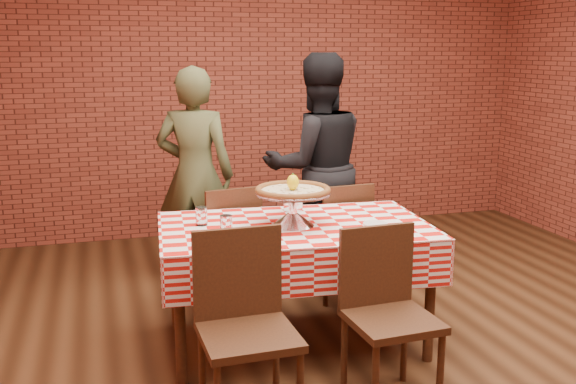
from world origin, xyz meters
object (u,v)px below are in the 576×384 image
object	(u,v)px
diner_black	(317,167)
pizza_stand	(293,209)
water_glass_left	(226,225)
diner_olive	(195,175)
table	(295,285)
water_glass_right	(201,216)
chair_far_right	(337,239)
chair_far_left	(226,245)
pizza	(293,191)
chair_near_left	(249,333)
chair_near_right	(392,321)
condiment_caddy	(293,201)

from	to	relation	value
diner_black	pizza_stand	bearing A→B (deg)	66.44
water_glass_left	diner_olive	distance (m)	1.45
table	water_glass_right	world-z (taller)	water_glass_right
water_glass_left	chair_far_right	size ratio (longest dim) A/B	0.13
chair_far_left	pizza	bearing A→B (deg)	100.56
table	chair_near_left	size ratio (longest dim) A/B	1.70
chair_far_right	chair_near_left	bearing A→B (deg)	51.46
table	chair_near_right	world-z (taller)	chair_near_right
condiment_caddy	chair_near_left	world-z (taller)	chair_near_left
table	diner_black	distance (m)	1.39
pizza	condiment_caddy	bearing A→B (deg)	72.85
diner_olive	chair_near_right	bearing A→B (deg)	129.28
pizza_stand	water_glass_left	world-z (taller)	pizza_stand
water_glass_left	diner_black	xyz separation A→B (m)	(0.97, 1.26, 0.07)
chair_near_left	pizza_stand	bearing A→B (deg)	58.23
pizza	water_glass_left	world-z (taller)	pizza
water_glass_left	chair_far_left	xyz separation A→B (m)	(0.16, 0.83, -0.37)
chair_near_left	water_glass_left	bearing A→B (deg)	85.51
condiment_caddy	diner_olive	size ratio (longest dim) A/B	0.08
chair_far_left	diner_black	size ratio (longest dim) A/B	0.50
pizza_stand	chair_near_right	world-z (taller)	pizza_stand
pizza_stand	pizza	world-z (taller)	pizza
water_glass_left	chair_near_left	bearing A→B (deg)	-93.12
table	chair_near_right	distance (m)	0.86
chair_near_right	condiment_caddy	bearing A→B (deg)	95.73
water_glass_left	water_glass_right	xyz separation A→B (m)	(-0.10, 0.24, 0.00)
condiment_caddy	chair_far_right	world-z (taller)	condiment_caddy
chair_near_left	chair_near_right	distance (m)	0.73
chair_near_right	diner_olive	distance (m)	2.31
chair_far_left	condiment_caddy	bearing A→B (deg)	122.12
chair_far_right	diner_olive	xyz separation A→B (m)	(-0.93, 0.68, 0.40)
pizza	diner_black	bearing A→B (deg)	64.83
water_glass_right	chair_near_right	size ratio (longest dim) A/B	0.12
water_glass_right	chair_near_left	distance (m)	1.00
diner_black	chair_far_left	bearing A→B (deg)	29.29
chair_far_left	chair_far_right	xyz separation A→B (m)	(0.81, -0.07, -0.01)
water_glass_left	chair_near_right	distance (m)	1.07
table	water_glass_right	size ratio (longest dim) A/B	14.40
chair_near_left	table	bearing A→B (deg)	57.69
pizza	diner_olive	world-z (taller)	diner_olive
pizza_stand	chair_far_left	size ratio (longest dim) A/B	0.52
table	chair_far_right	bearing A→B (deg)	51.71
condiment_caddy	water_glass_left	bearing A→B (deg)	-154.98
condiment_caddy	chair_near_right	world-z (taller)	chair_near_right
water_glass_right	diner_black	world-z (taller)	diner_black
water_glass_right	chair_near_left	world-z (taller)	chair_near_left
pizza_stand	chair_near_right	bearing A→B (deg)	-71.03
water_glass_left	chair_far_left	distance (m)	0.92
pizza_stand	chair_far_right	bearing A→B (deg)	51.32
chair_far_left	pizza_stand	bearing A→B (deg)	100.56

